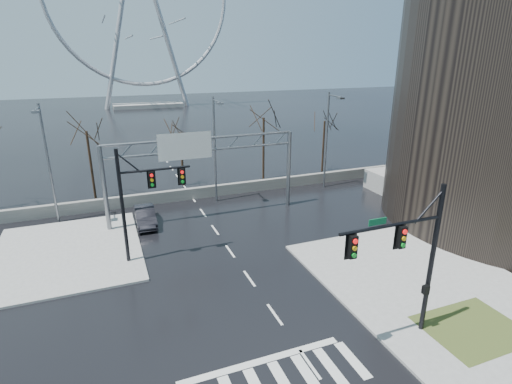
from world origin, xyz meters
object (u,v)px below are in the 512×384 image
signal_mast_near (412,251)px  signal_mast_far (139,194)px  ferris_wheel (139,0)px  sign_gantry (199,160)px  car (145,216)px

signal_mast_near → signal_mast_far: 17.03m
signal_mast_far → ferris_wheel: size_ratio=0.16×
signal_mast_near → signal_mast_far: (-11.01, 13.00, -0.04)m
signal_mast_near → ferris_wheel: ferris_wheel is taller
signal_mast_near → signal_mast_far: bearing=130.3°
sign_gantry → car: (-4.73, 0.30, -4.44)m
sign_gantry → car: sign_gantry is taller
signal_mast_near → signal_mast_far: size_ratio=1.00×
signal_mast_near → car: bearing=118.0°
signal_mast_far → ferris_wheel: bearing=82.8°
ferris_wheel → signal_mast_far: bearing=-97.2°
signal_mast_far → signal_mast_near: bearing=-49.7°
sign_gantry → ferris_wheel: size_ratio=0.32×
signal_mast_near → ferris_wheel: (-0.14, 99.04, 21.26)m
signal_mast_near → sign_gantry: 19.79m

